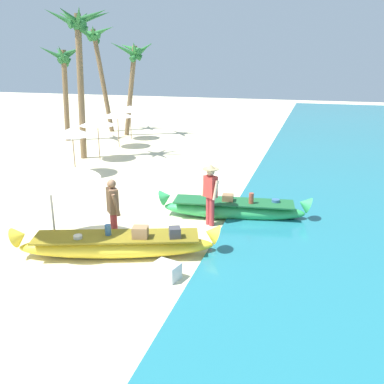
{
  "coord_description": "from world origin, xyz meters",
  "views": [
    {
      "loc": [
        5.44,
        -8.54,
        4.52
      ],
      "look_at": [
        2.21,
        2.25,
        0.9
      ],
      "focal_mm": 39.33,
      "sensor_mm": 36.0,
      "label": 1
    }
  ],
  "objects_px": {
    "palm_tree_leaning_seaward": "(96,46)",
    "palm_tree_far_behind": "(133,61)",
    "palm_tree_tall_inland": "(64,66)",
    "palm_tree_mid_cluster": "(79,36)",
    "person_tourist_customer": "(113,208)",
    "cooler_box": "(167,271)",
    "patio_umbrella_large": "(48,174)",
    "boat_yellow_foreground": "(118,245)",
    "boat_green_midground": "(233,209)",
    "person_vendor_hatted": "(210,190)"
  },
  "relations": [
    {
      "from": "person_tourist_customer",
      "to": "palm_tree_far_behind",
      "type": "xyz_separation_m",
      "value": [
        -5.76,
        14.37,
        3.37
      ]
    },
    {
      "from": "palm_tree_mid_cluster",
      "to": "palm_tree_leaning_seaward",
      "type": "bearing_deg",
      "value": 113.95
    },
    {
      "from": "person_tourist_customer",
      "to": "palm_tree_far_behind",
      "type": "bearing_deg",
      "value": 111.86
    },
    {
      "from": "boat_green_midground",
      "to": "palm_tree_mid_cluster",
      "type": "height_order",
      "value": "palm_tree_mid_cluster"
    },
    {
      "from": "boat_yellow_foreground",
      "to": "palm_tree_far_behind",
      "type": "bearing_deg",
      "value": 112.34
    },
    {
      "from": "person_tourist_customer",
      "to": "cooler_box",
      "type": "bearing_deg",
      "value": -35.21
    },
    {
      "from": "boat_yellow_foreground",
      "to": "person_vendor_hatted",
      "type": "xyz_separation_m",
      "value": [
        1.61,
        2.52,
        0.72
      ]
    },
    {
      "from": "palm_tree_tall_inland",
      "to": "cooler_box",
      "type": "xyz_separation_m",
      "value": [
        10.6,
        -13.19,
        -3.91
      ]
    },
    {
      "from": "person_vendor_hatted",
      "to": "patio_umbrella_large",
      "type": "distance_m",
      "value": 4.26
    },
    {
      "from": "person_tourist_customer",
      "to": "palm_tree_leaning_seaward",
      "type": "height_order",
      "value": "palm_tree_leaning_seaward"
    },
    {
      "from": "patio_umbrella_large",
      "to": "palm_tree_leaning_seaward",
      "type": "relative_size",
      "value": 0.37
    },
    {
      "from": "cooler_box",
      "to": "patio_umbrella_large",
      "type": "bearing_deg",
      "value": -176.57
    },
    {
      "from": "boat_yellow_foreground",
      "to": "person_vendor_hatted",
      "type": "height_order",
      "value": "person_vendor_hatted"
    },
    {
      "from": "palm_tree_leaning_seaward",
      "to": "palm_tree_far_behind",
      "type": "xyz_separation_m",
      "value": [
        2.88,
        -0.93,
        -0.85
      ]
    },
    {
      "from": "patio_umbrella_large",
      "to": "palm_tree_mid_cluster",
      "type": "relative_size",
      "value": 0.36
    },
    {
      "from": "person_vendor_hatted",
      "to": "palm_tree_leaning_seaward",
      "type": "bearing_deg",
      "value": 128.42
    },
    {
      "from": "boat_yellow_foreground",
      "to": "cooler_box",
      "type": "xyz_separation_m",
      "value": [
        1.47,
        -0.66,
        -0.12
      ]
    },
    {
      "from": "person_vendor_hatted",
      "to": "cooler_box",
      "type": "height_order",
      "value": "person_vendor_hatted"
    },
    {
      "from": "person_tourist_customer",
      "to": "palm_tree_tall_inland",
      "type": "relative_size",
      "value": 0.32
    },
    {
      "from": "palm_tree_tall_inland",
      "to": "cooler_box",
      "type": "height_order",
      "value": "palm_tree_tall_inland"
    },
    {
      "from": "palm_tree_far_behind",
      "to": "boat_yellow_foreground",
      "type": "bearing_deg",
      "value": -67.66
    },
    {
      "from": "boat_yellow_foreground",
      "to": "boat_green_midground",
      "type": "relative_size",
      "value": 1.08
    },
    {
      "from": "palm_tree_far_behind",
      "to": "patio_umbrella_large",
      "type": "bearing_deg",
      "value": -73.35
    },
    {
      "from": "palm_tree_leaning_seaward",
      "to": "palm_tree_mid_cluster",
      "type": "distance_m",
      "value": 7.8
    },
    {
      "from": "palm_tree_far_behind",
      "to": "cooler_box",
      "type": "relative_size",
      "value": 10.1
    },
    {
      "from": "boat_green_midground",
      "to": "palm_tree_leaning_seaward",
      "type": "bearing_deg",
      "value": 131.25
    },
    {
      "from": "palm_tree_mid_cluster",
      "to": "palm_tree_far_behind",
      "type": "relative_size",
      "value": 1.21
    },
    {
      "from": "palm_tree_mid_cluster",
      "to": "person_tourist_customer",
      "type": "bearing_deg",
      "value": -56.18
    },
    {
      "from": "palm_tree_tall_inland",
      "to": "palm_tree_mid_cluster",
      "type": "xyz_separation_m",
      "value": [
        3.23,
        -3.68,
        1.3
      ]
    },
    {
      "from": "person_tourist_customer",
      "to": "boat_green_midground",
      "type": "bearing_deg",
      "value": 44.74
    },
    {
      "from": "palm_tree_mid_cluster",
      "to": "person_vendor_hatted",
      "type": "bearing_deg",
      "value": -40.13
    },
    {
      "from": "boat_green_midground",
      "to": "palm_tree_mid_cluster",
      "type": "relative_size",
      "value": 0.67
    },
    {
      "from": "patio_umbrella_large",
      "to": "palm_tree_tall_inland",
      "type": "distance_m",
      "value": 14.77
    },
    {
      "from": "boat_yellow_foreground",
      "to": "person_tourist_customer",
      "type": "bearing_deg",
      "value": 121.88
    },
    {
      "from": "palm_tree_leaning_seaward",
      "to": "palm_tree_far_behind",
      "type": "distance_m",
      "value": 3.15
    },
    {
      "from": "palm_tree_tall_inland",
      "to": "palm_tree_far_behind",
      "type": "bearing_deg",
      "value": 40.51
    },
    {
      "from": "palm_tree_tall_inland",
      "to": "person_tourist_customer",
      "type": "bearing_deg",
      "value": -53.68
    },
    {
      "from": "palm_tree_tall_inland",
      "to": "palm_tree_mid_cluster",
      "type": "relative_size",
      "value": 0.79
    },
    {
      "from": "boat_green_midground",
      "to": "cooler_box",
      "type": "relative_size",
      "value": 8.2
    },
    {
      "from": "palm_tree_leaning_seaward",
      "to": "palm_tree_tall_inland",
      "type": "bearing_deg",
      "value": -91.13
    },
    {
      "from": "boat_green_midground",
      "to": "palm_tree_mid_cluster",
      "type": "xyz_separation_m",
      "value": [
        -8.04,
        5.65,
        5.09
      ]
    },
    {
      "from": "boat_yellow_foreground",
      "to": "person_vendor_hatted",
      "type": "bearing_deg",
      "value": 57.44
    },
    {
      "from": "patio_umbrella_large",
      "to": "palm_tree_tall_inland",
      "type": "height_order",
      "value": "palm_tree_tall_inland"
    },
    {
      "from": "boat_green_midground",
      "to": "palm_tree_tall_inland",
      "type": "distance_m",
      "value": 15.11
    },
    {
      "from": "person_tourist_customer",
      "to": "palm_tree_tall_inland",
      "type": "xyz_separation_m",
      "value": [
        -8.71,
        11.85,
        3.14
      ]
    },
    {
      "from": "patio_umbrella_large",
      "to": "boat_green_midground",
      "type": "bearing_deg",
      "value": 40.4
    },
    {
      "from": "palm_tree_far_behind",
      "to": "person_vendor_hatted",
      "type": "bearing_deg",
      "value": -58.1
    },
    {
      "from": "person_vendor_hatted",
      "to": "boat_yellow_foreground",
      "type": "bearing_deg",
      "value": -122.56
    },
    {
      "from": "palm_tree_tall_inland",
      "to": "palm_tree_far_behind",
      "type": "xyz_separation_m",
      "value": [
        2.95,
        2.52,
        0.23
      ]
    },
    {
      "from": "boat_green_midground",
      "to": "patio_umbrella_large",
      "type": "relative_size",
      "value": 1.86
    }
  ]
}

